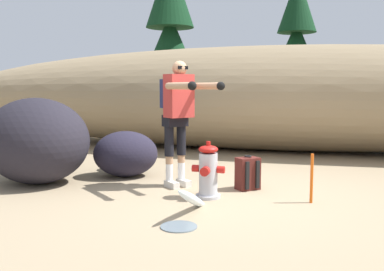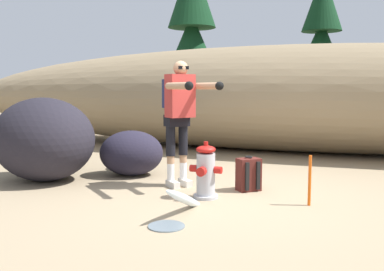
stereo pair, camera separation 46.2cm
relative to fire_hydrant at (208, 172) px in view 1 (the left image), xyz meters
The scene contains 13 objects.
ground_plane 0.42m from the fire_hydrant, 56.13° to the left, with size 56.00×56.00×0.04m, color #998466.
dirt_embankment 4.64m from the fire_hydrant, 88.32° to the left, with size 17.16×3.20×2.32m, color #897556.
fire_hydrant is the anchor object (origin of this frame).
hydrant_water_jet 0.77m from the fire_hydrant, 90.00° to the right, with size 0.37×1.24×0.53m.
utility_worker 1.05m from the fire_hydrant, 140.42° to the left, with size 0.99×0.92×1.75m.
spare_backpack 0.72m from the fire_hydrant, 55.08° to the left, with size 0.36×0.36×0.47m.
boulder_large 2.60m from the fire_hydrant, behind, with size 1.57×1.34×1.24m, color black.
boulder_mid 1.80m from the fire_hydrant, 149.70° to the left, with size 1.00×0.81×0.72m, color #221F2E.
boulder_small 3.29m from the fire_hydrant, 161.25° to the left, with size 0.84×0.71×0.67m, color #202D1F.
boulder_outlier 2.31m from the fire_hydrant, 141.94° to the left, with size 0.57×0.60×0.40m, color black.
pine_tree_far_left 9.73m from the fire_hydrant, 111.93° to the left, with size 2.49×2.49×5.79m.
pine_tree_left 10.93m from the fire_hydrant, 86.98° to the left, with size 2.10×2.10×5.37m.
survey_stake 1.26m from the fire_hydrant, ahead, with size 0.04×0.04×0.60m, color #E55914.
Camera 1 is at (1.14, -5.32, 1.38)m, focal length 39.85 mm.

